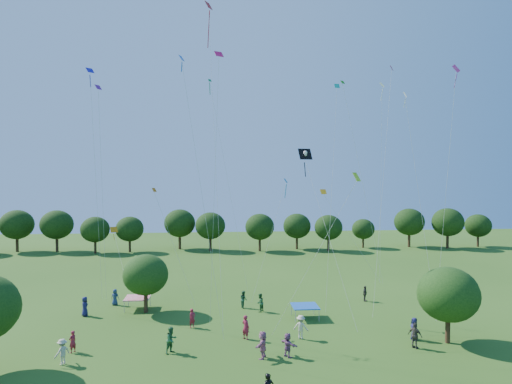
% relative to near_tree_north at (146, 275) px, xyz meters
% --- Properties ---
extents(near_tree_north, '(4.01, 4.01, 5.19)m').
position_rel_near_tree_north_xyz_m(near_tree_north, '(0.00, 0.00, 0.00)').
color(near_tree_north, '#422B19').
rests_on(near_tree_north, ground).
extents(near_tree_east, '(4.39, 4.39, 5.55)m').
position_rel_near_tree_north_xyz_m(near_tree_east, '(23.04, -9.57, 0.18)').
color(near_tree_east, '#422B19').
rests_on(near_tree_east, ground).
extents(treeline, '(88.01, 8.77, 6.77)m').
position_rel_near_tree_north_xyz_m(treeline, '(7.43, 33.56, 0.71)').
color(treeline, '#422B19').
rests_on(treeline, ground).
extents(tent_red_stripe, '(2.20, 2.20, 1.10)m').
position_rel_near_tree_north_xyz_m(tent_red_stripe, '(-0.91, 1.10, -2.34)').
color(tent_red_stripe, red).
rests_on(tent_red_stripe, ground).
extents(tent_blue, '(2.20, 2.20, 1.10)m').
position_rel_near_tree_north_xyz_m(tent_blue, '(13.81, -2.94, -2.34)').
color(tent_blue, '#1A51AC').
rests_on(tent_blue, ground).
extents(crowd_person_0, '(0.81, 0.52, 1.52)m').
position_rel_near_tree_north_xyz_m(crowd_person_0, '(-3.24, 2.60, -2.62)').
color(crowd_person_0, navy).
rests_on(crowd_person_0, ground).
extents(crowd_person_1, '(0.68, 0.64, 1.53)m').
position_rel_near_tree_north_xyz_m(crowd_person_1, '(4.32, -4.53, -2.61)').
color(crowd_person_1, maroon).
rests_on(crowd_person_1, ground).
extents(crowd_person_2, '(0.97, 0.98, 1.82)m').
position_rel_near_tree_north_xyz_m(crowd_person_2, '(3.15, -9.66, -2.47)').
color(crowd_person_2, '#2A6334').
rests_on(crowd_person_2, ground).
extents(crowd_person_3, '(1.27, 0.96, 1.78)m').
position_rel_near_tree_north_xyz_m(crowd_person_3, '(12.53, -7.78, -2.49)').
color(crowd_person_3, beige).
rests_on(crowd_person_3, ground).
extents(crowd_person_4, '(0.86, 0.94, 1.51)m').
position_rel_near_tree_north_xyz_m(crowd_person_4, '(20.66, 1.72, -2.63)').
color(crowd_person_4, '#36322B').
rests_on(crowd_person_4, ground).
extents(crowd_person_5, '(1.30, 1.56, 1.62)m').
position_rel_near_tree_north_xyz_m(crowd_person_5, '(11.01, -11.07, -2.57)').
color(crowd_person_5, '#8B517F').
rests_on(crowd_person_5, ground).
extents(crowd_person_6, '(0.79, 0.95, 1.69)m').
position_rel_near_tree_north_xyz_m(crowd_person_6, '(-5.12, -0.62, -2.54)').
color(crowd_person_6, '#1A1A4D').
rests_on(crowd_person_6, ground).
extents(crowd_person_7, '(0.78, 0.78, 1.80)m').
position_rel_near_tree_north_xyz_m(crowd_person_7, '(8.42, -7.47, -2.48)').
color(crowd_person_7, maroon).
rests_on(crowd_person_7, ground).
extents(crowd_person_8, '(0.84, 0.91, 1.64)m').
position_rel_near_tree_north_xyz_m(crowd_person_8, '(10.16, -0.75, -2.56)').
color(crowd_person_8, '#23512B').
rests_on(crowd_person_8, ground).
extents(crowd_person_9, '(1.05, 1.17, 1.67)m').
position_rel_near_tree_north_xyz_m(crowd_person_9, '(-3.68, -10.98, -2.55)').
color(crowd_person_9, '#BDB497').
rests_on(crowd_person_9, ground).
extents(crowd_person_10, '(1.02, 1.14, 1.81)m').
position_rel_near_tree_north_xyz_m(crowd_person_10, '(20.22, -10.36, -2.48)').
color(crowd_person_10, '#413B34').
rests_on(crowd_person_10, ground).
extents(crowd_person_11, '(1.22, 1.80, 1.82)m').
position_rel_near_tree_north_xyz_m(crowd_person_11, '(9.30, -11.13, -2.47)').
color(crowd_person_11, '#AC6489').
rests_on(crowd_person_11, ground).
extents(crowd_person_12, '(0.46, 0.83, 1.66)m').
position_rel_near_tree_north_xyz_m(crowd_person_12, '(20.88, -8.76, -2.55)').
color(crowd_person_12, '#1B1A4D').
rests_on(crowd_person_12, ground).
extents(crowd_person_13, '(0.62, 0.67, 1.52)m').
position_rel_near_tree_north_xyz_m(crowd_person_13, '(-3.64, -8.98, -2.62)').
color(crowd_person_13, maroon).
rests_on(crowd_person_13, ground).
extents(crowd_person_14, '(0.65, 0.87, 1.57)m').
position_rel_near_tree_north_xyz_m(crowd_person_14, '(8.78, 0.64, -2.59)').
color(crowd_person_14, '#214E2F').
rests_on(crowd_person_14, ground).
extents(pirate_kite, '(3.12, 6.51, 13.12)m').
position_rel_near_tree_north_xyz_m(pirate_kite, '(13.59, -4.46, 10.24)').
color(pirate_kite, black).
extents(red_high_kite, '(1.39, 7.64, 25.49)m').
position_rel_near_tree_north_xyz_m(red_high_kite, '(5.88, -3.40, 18.18)').
color(red_high_kite, red).
extents(small_kite_0, '(1.10, 0.90, 20.00)m').
position_rel_near_tree_north_xyz_m(small_kite_0, '(6.32, -7.45, 13.13)').
color(small_kite_0, '#F70E53').
extents(small_kite_1, '(2.63, 4.67, 5.55)m').
position_rel_near_tree_north_xyz_m(small_kite_1, '(-4.17, 7.24, 2.67)').
color(small_kite_1, orange).
extents(small_kite_2, '(5.50, 2.62, 11.10)m').
position_rel_near_tree_north_xyz_m(small_kite_2, '(14.37, -12.33, 7.02)').
color(small_kite_2, '#BCE914').
extents(small_kite_3, '(5.18, 2.44, 19.83)m').
position_rel_near_tree_north_xyz_m(small_kite_3, '(19.82, 1.90, 10.83)').
color(small_kite_3, '#288B19').
extents(small_kite_4, '(0.97, 1.17, 20.13)m').
position_rel_near_tree_north_xyz_m(small_kite_4, '(-4.31, -0.43, 13.47)').
color(small_kite_4, '#1611AF').
extents(small_kite_5, '(1.13, 1.23, 18.86)m').
position_rel_near_tree_north_xyz_m(small_kite_5, '(23.34, -9.15, 12.77)').
color(small_kite_5, purple).
extents(small_kite_6, '(2.07, 2.09, 17.35)m').
position_rel_near_tree_north_xyz_m(small_kite_6, '(21.27, -7.31, 10.56)').
color(small_kite_6, silver).
extents(small_kite_7, '(3.31, 1.12, 10.65)m').
position_rel_near_tree_north_xyz_m(small_kite_7, '(11.80, -1.39, 6.19)').
color(small_kite_7, '#0D7CC6').
extents(small_kite_8, '(2.98, 3.94, 20.15)m').
position_rel_near_tree_north_xyz_m(small_kite_8, '(20.12, -4.76, 11.73)').
color(small_kite_8, red).
extents(small_kite_9, '(3.62, 0.77, 9.88)m').
position_rel_near_tree_north_xyz_m(small_kite_9, '(2.01, -2.55, 5.09)').
color(small_kite_9, orange).
extents(small_kite_10, '(6.73, 1.93, 9.60)m').
position_rel_near_tree_north_xyz_m(small_kite_10, '(17.62, 2.05, 5.61)').
color(small_kite_10, orange).
extents(small_kite_11, '(3.76, 2.54, 20.37)m').
position_rel_near_tree_north_xyz_m(small_kite_11, '(6.86, 3.47, 11.42)').
color(small_kite_11, '#178344').
extents(small_kite_12, '(2.96, 1.35, 18.92)m').
position_rel_near_tree_north_xyz_m(small_kite_12, '(4.78, -10.31, 11.13)').
color(small_kite_12, blue).
extents(small_kite_13, '(0.57, 1.56, 18.55)m').
position_rel_near_tree_north_xyz_m(small_kite_13, '(-3.54, -1.02, 11.49)').
color(small_kite_13, '#771684').
extents(small_kite_14, '(0.54, 0.97, 20.14)m').
position_rel_near_tree_north_xyz_m(small_kite_14, '(22.76, 3.32, 13.49)').
color(small_kite_14, white).
extents(small_kite_15, '(2.35, 4.87, 19.11)m').
position_rel_near_tree_north_xyz_m(small_kite_15, '(16.43, -2.28, 11.21)').
color(small_kite_15, '#0BA992').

